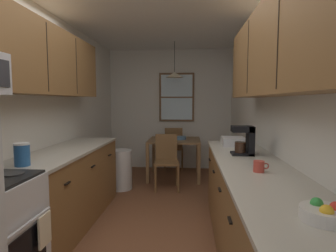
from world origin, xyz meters
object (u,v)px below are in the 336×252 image
(dining_chair_near, at_px, (166,159))
(trash_bin, at_px, (121,170))
(coffee_maker, at_px, (245,140))
(dish_rack, at_px, (233,141))
(mug_by_coffeemaker, at_px, (259,166))
(fruit_bowl, at_px, (325,213))
(dining_chair_far, at_px, (173,146))
(table_serving_bowl, at_px, (180,138))
(storage_canister, at_px, (22,154))
(dining_table, at_px, (174,145))

(dining_chair_near, xyz_separation_m, trash_bin, (-0.74, -0.10, -0.17))
(dining_chair_near, height_order, coffee_maker, coffee_maker)
(trash_bin, height_order, dish_rack, dish_rack)
(dining_chair_near, xyz_separation_m, mug_by_coffeemaker, (0.93, -2.32, 0.44))
(fruit_bowl, distance_m, dish_rack, 2.19)
(dining_chair_far, relative_size, table_serving_bowl, 4.26)
(coffee_maker, distance_m, dish_rack, 0.62)
(dining_chair_near, bearing_deg, storage_canister, -114.64)
(storage_canister, height_order, mug_by_coffeemaker, storage_canister)
(dining_table, relative_size, mug_by_coffeemaker, 7.92)
(dining_chair_near, bearing_deg, mug_by_coffeemaker, -68.16)
(dining_chair_far, xyz_separation_m, dish_rack, (0.89, -2.30, 0.45))
(dining_chair_near, xyz_separation_m, coffee_maker, (0.96, -1.62, 0.56))
(dining_table, height_order, storage_canister, storage_canister)
(trash_bin, bearing_deg, table_serving_bowl, 37.88)
(dining_chair_near, bearing_deg, dining_chair_far, 88.31)
(dining_chair_near, distance_m, coffee_maker, 1.97)
(dining_table, distance_m, mug_by_coffeemaker, 3.09)
(trash_bin, height_order, mug_by_coffeemaker, mug_by_coffeemaker)
(dining_table, xyz_separation_m, fruit_bowl, (0.92, -3.84, 0.31))
(dining_chair_near, xyz_separation_m, table_serving_bowl, (0.21, 0.64, 0.27))
(dining_table, relative_size, coffee_maker, 3.21)
(trash_bin, bearing_deg, coffee_maker, -41.79)
(dining_chair_far, bearing_deg, dining_table, -84.80)
(dish_rack, xyz_separation_m, table_serving_bowl, (-0.72, 1.65, -0.18))
(dining_chair_far, xyz_separation_m, mug_by_coffeemaker, (0.89, -3.60, 0.44))
(trash_bin, relative_size, coffee_maker, 2.19)
(dish_rack, bearing_deg, fruit_bowl, -87.88)
(dining_chair_far, bearing_deg, table_serving_bowl, -74.99)
(dining_chair_far, xyz_separation_m, storage_canister, (-1.08, -3.56, 0.50))
(mug_by_coffeemaker, distance_m, table_serving_bowl, 3.05)
(dining_table, distance_m, storage_canister, 3.15)
(trash_bin, distance_m, mug_by_coffeemaker, 2.84)
(dining_table, distance_m, table_serving_bowl, 0.18)
(trash_bin, relative_size, mug_by_coffeemaker, 5.40)
(dining_chair_far, height_order, storage_canister, storage_canister)
(coffee_maker, distance_m, mug_by_coffeemaker, 0.71)
(storage_canister, distance_m, fruit_bowl, 2.26)
(dish_rack, bearing_deg, dining_table, 116.81)
(dining_chair_near, distance_m, trash_bin, 0.77)
(trash_bin, bearing_deg, dining_chair_near, 8.02)
(trash_bin, height_order, fruit_bowl, fruit_bowl)
(coffee_maker, relative_size, table_serving_bowl, 1.41)
(dining_table, relative_size, dining_chair_near, 1.07)
(mug_by_coffeemaker, bearing_deg, dining_table, 105.73)
(mug_by_coffeemaker, bearing_deg, dining_chair_far, 103.91)
(storage_canister, distance_m, mug_by_coffeemaker, 1.98)
(storage_canister, height_order, dish_rack, storage_canister)
(dining_table, height_order, fruit_bowl, fruit_bowl)
(dish_rack, bearing_deg, storage_canister, -147.42)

